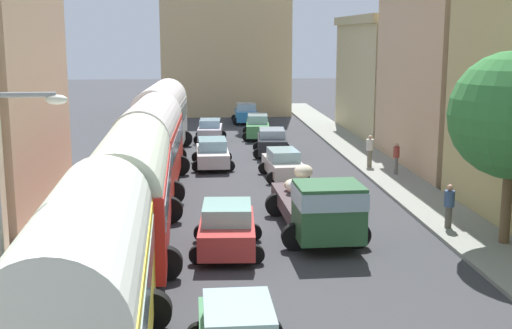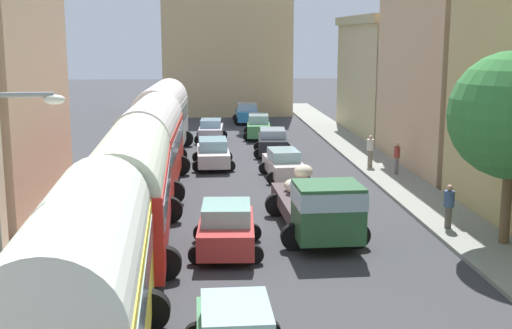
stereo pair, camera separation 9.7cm
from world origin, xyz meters
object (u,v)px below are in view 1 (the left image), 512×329
object	(u,v)px
car_5	(227,228)
pedestrian_3	(396,157)
parked_bus_3	(162,115)
pedestrian_0	(370,150)
car_0	(283,164)
parked_bus_0	(86,281)
car_1	(272,142)
pedestrian_2	(449,205)
car_2	(258,126)
streetlamp_near	(8,206)
parked_bus_1	(131,183)
car_7	(210,130)
cargo_truck_0	(318,205)
car_6	(212,153)
car_3	(246,113)
parked_bus_2	(151,140)

from	to	relation	value
car_5	pedestrian_3	xyz separation A→B (m)	(8.97, 11.26, 0.20)
parked_bus_3	pedestrian_0	xyz separation A→B (m)	(11.26, -5.26, -1.34)
car_0	pedestrian_0	xyz separation A→B (m)	(4.90, 2.01, 0.29)
parked_bus_0	pedestrian_3	world-z (taller)	parked_bus_0
car_1	pedestrian_2	bearing A→B (deg)	-73.65
pedestrian_0	car_2	bearing A→B (deg)	113.84
pedestrian_0	streetlamp_near	size ratio (longest dim) A/B	0.30
pedestrian_3	streetlamp_near	size ratio (longest dim) A/B	0.29
pedestrian_0	pedestrian_3	distance (m)	2.24
car_1	parked_bus_1	bearing A→B (deg)	-110.56
car_7	pedestrian_3	xyz separation A→B (m)	(9.18, -12.16, 0.25)
pedestrian_3	pedestrian_0	bearing A→B (deg)	111.73
parked_bus_0	car_7	world-z (taller)	parked_bus_0
car_5	car_0	bearing A→B (deg)	74.03
car_0	car_7	world-z (taller)	car_7
cargo_truck_0	car_2	bearing A→B (deg)	90.41
cargo_truck_0	car_6	world-z (taller)	cargo_truck_0
car_2	pedestrian_0	bearing A→B (deg)	-66.16
cargo_truck_0	car_6	size ratio (longest dim) A/B	1.67
parked_bus_1	parked_bus_0	bearing A→B (deg)	-90.00
car_2	parked_bus_3	bearing A→B (deg)	-135.39
parked_bus_1	car_3	distance (m)	32.68
car_6	parked_bus_3	bearing A→B (deg)	126.25
car_7	car_2	bearing A→B (deg)	21.86
parked_bus_3	car_0	bearing A→B (deg)	-48.80
parked_bus_3	car_5	size ratio (longest dim) A/B	2.53
car_0	car_2	size ratio (longest dim) A/B	0.92
car_1	car_7	world-z (taller)	car_1
car_3	pedestrian_2	distance (m)	31.45
car_0	car_3	xyz separation A→B (m)	(-0.42, 21.37, 0.08)
parked_bus_0	cargo_truck_0	distance (m)	11.72
car_5	pedestrian_2	size ratio (longest dim) A/B	2.24
cargo_truck_0	car_1	xyz separation A→B (m)	(0.10, 16.56, -0.38)
parked_bus_0	car_6	world-z (taller)	parked_bus_0
parked_bus_1	car_7	xyz separation A→B (m)	(2.92, 22.81, -1.50)
parked_bus_1	pedestrian_2	distance (m)	11.38
pedestrian_2	streetlamp_near	size ratio (longest dim) A/B	0.29
car_2	car_5	world-z (taller)	car_2
car_0	pedestrian_3	distance (m)	5.73
parked_bus_2	car_3	size ratio (longest dim) A/B	2.69
parked_bus_0	car_6	bearing A→B (deg)	82.80
parked_bus_1	car_6	distance (m)	14.41
car_0	car_1	xyz separation A→B (m)	(0.13, 6.59, 0.06)
parked_bus_2	car_3	xyz separation A→B (m)	(5.95, 23.10, -1.49)
car_6	pedestrian_2	bearing A→B (deg)	-57.16
car_3	car_6	bearing A→B (deg)	-99.55
car_0	parked_bus_3	bearing A→B (deg)	131.20
car_2	pedestrian_0	distance (m)	12.47
parked_bus_0	parked_bus_2	world-z (taller)	parked_bus_2
parked_bus_2	car_0	bearing A→B (deg)	15.17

